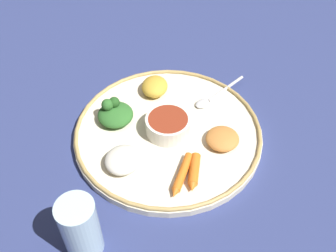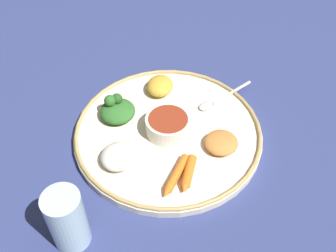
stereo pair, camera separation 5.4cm
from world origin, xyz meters
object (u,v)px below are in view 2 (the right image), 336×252
object	(u,v)px
spoon	(218,100)
carrot_outer	(188,174)
greens_pile	(117,110)
carrot_near_spoon	(176,176)
drinking_glass	(68,223)
center_bowl	(168,124)

from	to	relation	value
spoon	carrot_outer	size ratio (longest dim) A/B	1.96
spoon	greens_pile	distance (m)	0.22
carrot_near_spoon	drinking_glass	bearing A→B (deg)	-97.31
spoon	carrot_near_spoon	xyz separation A→B (m)	(0.09, -0.20, 0.00)
drinking_glass	greens_pile	bearing A→B (deg)	128.77
greens_pile	drinking_glass	size ratio (longest dim) A/B	0.84
greens_pile	center_bowl	bearing A→B (deg)	27.84
center_bowl	drinking_glass	distance (m)	0.28
spoon	drinking_glass	world-z (taller)	drinking_glass
spoon	carrot_outer	world-z (taller)	carrot_outer
carrot_outer	drinking_glass	size ratio (longest dim) A/B	0.63
greens_pile	drinking_glass	bearing A→B (deg)	-51.23
spoon	drinking_glass	xyz separation A→B (m)	(0.07, -0.41, 0.03)
spoon	carrot_near_spoon	world-z (taller)	carrot_near_spoon
center_bowl	greens_pile	distance (m)	0.11
carrot_outer	greens_pile	bearing A→B (deg)	-177.92
spoon	carrot_outer	distance (m)	0.21
greens_pile	carrot_outer	bearing A→B (deg)	2.08
carrot_outer	drinking_glass	distance (m)	0.23
center_bowl	drinking_glass	size ratio (longest dim) A/B	0.76
center_bowl	drinking_glass	xyz separation A→B (m)	(0.07, -0.27, 0.02)
greens_pile	drinking_glass	world-z (taller)	drinking_glass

